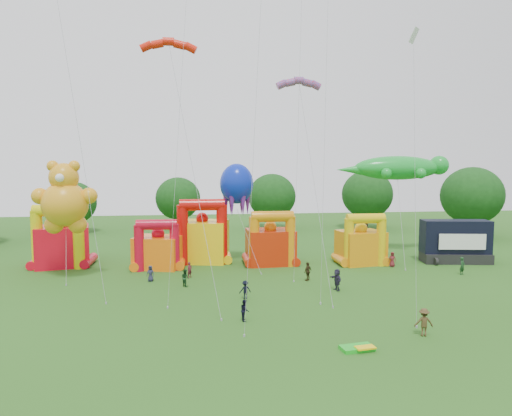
{
  "coord_description": "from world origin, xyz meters",
  "views": [
    {
      "loc": [
        -4.33,
        -22.62,
        11.18
      ],
      "look_at": [
        0.62,
        18.0,
        7.27
      ],
      "focal_mm": 32.0,
      "sensor_mm": 36.0,
      "label": 1
    }
  ],
  "objects": [
    {
      "name": "ground",
      "position": [
        0.0,
        0.0,
        0.0
      ],
      "size": [
        160.0,
        160.0,
        0.0
      ],
      "primitive_type": "plane",
      "color": "#265317",
      "rests_on": "ground"
    },
    {
      "name": "tree_ring",
      "position": [
        -1.18,
        0.61,
        6.26
      ],
      "size": [
        123.14,
        125.24,
        12.07
      ],
      "color": "#352314",
      "rests_on": "ground"
    },
    {
      "name": "bouncy_castle_0",
      "position": [
        -19.52,
        29.0,
        2.63
      ],
      "size": [
        6.3,
        5.48,
        6.95
      ],
      "color": "red",
      "rests_on": "ground"
    },
    {
      "name": "bouncy_castle_1",
      "position": [
        -8.96,
        26.77,
        2.08
      ],
      "size": [
        5.53,
        4.86,
        5.45
      ],
      "color": "orange",
      "rests_on": "ground"
    },
    {
      "name": "bouncy_castle_2",
      "position": [
        -4.19,
        29.48,
        2.78
      ],
      "size": [
        6.41,
        5.54,
        7.36
      ],
      "color": "yellow",
      "rests_on": "ground"
    },
    {
      "name": "bouncy_castle_3",
      "position": [
        3.41,
        27.25,
        2.33
      ],
      "size": [
        5.35,
        4.38,
        6.14
      ],
      "color": "red",
      "rests_on": "ground"
    },
    {
      "name": "bouncy_castle_4",
      "position": [
        13.57,
        26.17,
        2.23
      ],
      "size": [
        5.31,
        4.55,
        5.84
      ],
      "color": "orange",
      "rests_on": "ground"
    },
    {
      "name": "stage_trailer",
      "position": [
        24.6,
        25.81,
        2.35
      ],
      "size": [
        7.83,
        3.94,
        4.9
      ],
      "color": "black",
      "rests_on": "ground"
    },
    {
      "name": "teddy_bear_kite",
      "position": [
        -17.32,
        22.94,
        7.36
      ],
      "size": [
        6.13,
        4.82,
        11.68
      ],
      "color": "orange",
      "rests_on": "ground"
    },
    {
      "name": "gecko_kite",
      "position": [
        19.14,
        28.79,
        6.77
      ],
      "size": [
        14.58,
        12.08,
        12.4
      ],
      "color": "green",
      "rests_on": "ground"
    },
    {
      "name": "octopus_kite",
      "position": [
        0.3,
        27.54,
        5.64
      ],
      "size": [
        3.97,
        8.76,
        11.4
      ],
      "color": "#0B22AF",
      "rests_on": "ground"
    },
    {
      "name": "parafoil_kites",
      "position": [
        -9.11,
        16.4,
        12.36
      ],
      "size": [
        26.24,
        13.38,
        28.44
      ],
      "color": "red",
      "rests_on": "ground"
    },
    {
      "name": "diamond_kites",
      "position": [
        2.94,
        15.04,
        14.77
      ],
      "size": [
        19.9,
        19.91,
        36.52
      ],
      "color": "red",
      "rests_on": "ground"
    },
    {
      "name": "folded_kite_bundle",
      "position": [
        5.01,
        3.02,
        0.14
      ],
      "size": [
        2.12,
        1.32,
        0.31
      ],
      "color": "green",
      "rests_on": "ground"
    },
    {
      "name": "spectator_0",
      "position": [
        -9.2,
        21.17,
        0.77
      ],
      "size": [
        0.84,
        0.64,
        1.53
      ],
      "primitive_type": "imported",
      "rotation": [
        0.0,
        0.0,
        -0.23
      ],
      "color": "#25253D",
      "rests_on": "ground"
    },
    {
      "name": "spectator_1",
      "position": [
        -5.5,
        22.19,
        0.78
      ],
      "size": [
        0.66,
        0.66,
        1.55
      ],
      "primitive_type": "imported",
      "rotation": [
        0.0,
        0.0,
        0.78
      ],
      "color": "#571823",
      "rests_on": "ground"
    },
    {
      "name": "spectator_2",
      "position": [
        -5.83,
        18.93,
        0.8
      ],
      "size": [
        0.95,
        0.99,
        1.6
      ],
      "primitive_type": "imported",
      "rotation": [
        0.0,
        0.0,
        2.2
      ],
      "color": "#183C1C",
      "rests_on": "ground"
    },
    {
      "name": "spectator_3",
      "position": [
        -0.74,
        14.36,
        0.78
      ],
      "size": [
        1.12,
        0.82,
        1.56
      ],
      "primitive_type": "imported",
      "rotation": [
        0.0,
        0.0,
        3.4
      ],
      "color": "black",
      "rests_on": "ground"
    },
    {
      "name": "spectator_4",
      "position": [
        5.85,
        19.59,
        0.91
      ],
      "size": [
        1.09,
        1.03,
        1.81
      ],
      "primitive_type": "imported",
      "rotation": [
        0.0,
        0.0,
        3.86
      ],
      "color": "#362C15",
      "rests_on": "ground"
    },
    {
      "name": "spectator_5",
      "position": [
        7.62,
        15.96,
        0.97
      ],
      "size": [
        0.92,
        1.88,
        1.94
      ],
      "primitive_type": "imported",
      "rotation": [
        0.0,
        0.0,
        4.91
      ],
      "color": "#272239",
      "rests_on": "ground"
    },
    {
      "name": "spectator_6",
      "position": [
        16.45,
        24.37,
        0.82
      ],
      "size": [
        0.95,
        0.8,
        1.65
      ],
      "primitive_type": "imported",
      "rotation": [
        0.0,
        0.0,
        5.88
      ],
      "color": "maroon",
      "rests_on": "ground"
    },
    {
      "name": "spectator_7",
      "position": [
        22.04,
        20.09,
        0.91
      ],
      "size": [
        0.79,
        0.73,
        1.81
      ],
      "primitive_type": "imported",
      "rotation": [
        0.0,
        0.0,
        0.59
      ],
      "color": "#16381B",
      "rests_on": "ground"
    },
    {
      "name": "spectator_8",
      "position": [
        -1.28,
        9.08,
        0.77
      ],
      "size": [
        0.58,
        0.75,
        1.54
      ],
      "primitive_type": "imported",
      "rotation": [
        0.0,
        0.0,
        1.57
      ],
      "color": "black",
      "rests_on": "ground"
    },
    {
      "name": "spectator_9",
      "position": [
        10.05,
        4.73,
        0.92
      ],
      "size": [
        1.3,
        0.9,
        1.85
      ],
      "primitive_type": "imported",
      "rotation": [
        0.0,
        0.0,
        2.95
      ],
      "color": "#48361C",
      "rests_on": "ground"
    }
  ]
}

